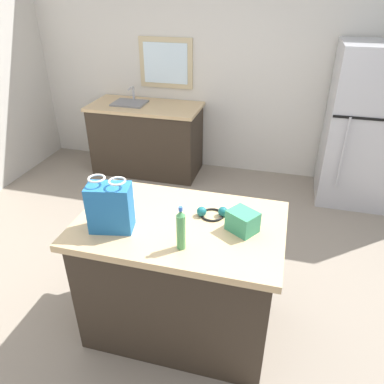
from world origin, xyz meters
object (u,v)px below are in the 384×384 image
Objects in this scene: small_box at (243,221)px; bottle at (181,230)px; refrigerator at (363,127)px; ear_defenders at (212,213)px; kitchen_island at (181,276)px; shopping_bag at (110,207)px.

bottle reaches higher than small_box.
refrigerator is 2.86m from bottle.
bottle reaches higher than ear_defenders.
small_box reaches higher than ear_defenders.
bottle is at bearing -71.50° from kitchen_island.
ear_defenders is at bearing -118.35° from refrigerator.
ear_defenders is at bearing 33.93° from kitchen_island.
refrigerator reaches higher than bottle.
bottle is at bearing -140.55° from small_box.
shopping_bag is 0.79m from small_box.
shopping_bag is at bearing -124.98° from refrigerator.
refrigerator is 2.50m from small_box.
bottle is at bearing -9.09° from shopping_bag.
shopping_bag is 0.46m from bottle.
ear_defenders is (-1.18, -2.19, 0.08)m from refrigerator.
small_box is at bearing 39.45° from bottle.
refrigerator is (1.36, 2.31, 0.39)m from kitchen_island.
kitchen_island is at bearing -120.52° from refrigerator.
ear_defenders is (0.18, 0.12, 0.47)m from kitchen_island.
shopping_bag reaches higher than bottle.
bottle is (0.45, -0.07, -0.03)m from shopping_bag.
small_box is (-0.97, -2.30, 0.12)m from refrigerator.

